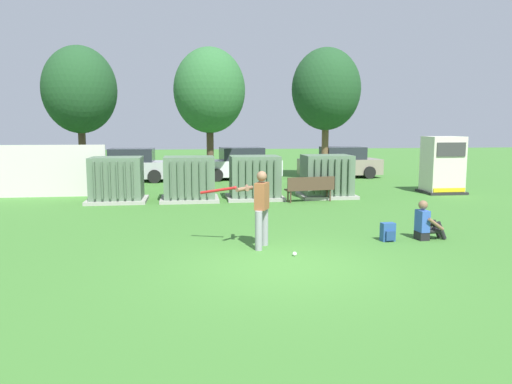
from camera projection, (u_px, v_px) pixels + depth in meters
The scene contains 19 objects.
ground_plane at pixel (284, 266), 9.66m from camera, with size 96.00×96.00×0.00m, color #3D752D.
fence_panel at pixel (42, 171), 18.86m from camera, with size 4.80×0.12×2.00m, color beige.
transformer_west at pixel (117, 180), 17.66m from camera, with size 2.10×1.70×1.62m.
transformer_mid_west at pixel (189, 179), 17.96m from camera, with size 2.10×1.70×1.62m.
transformer_mid_east at pixel (255, 178), 18.36m from camera, with size 2.10×1.70×1.62m.
transformer_east at pixel (327, 177), 18.85m from camera, with size 2.10×1.70×1.62m.
generator_enclosure at pixel (443, 165), 19.93m from camera, with size 1.60×1.40×2.30m.
park_bench at pixel (310, 187), 17.70m from camera, with size 1.84×0.66×0.92m.
batter at pixel (259, 205), 11.00m from camera, with size 1.55×0.94×1.74m.
sports_ball at pixel (295, 254), 10.40m from camera, with size 0.09×0.09×0.09m, color white.
seated_spectator at pixel (426, 224), 11.87m from camera, with size 0.74×0.57×0.96m.
backpack at pixel (388, 232), 11.72m from camera, with size 0.34×0.29×0.44m.
tree_left at pixel (80, 90), 22.13m from camera, with size 3.29×3.29×6.29m.
tree_center_left at pixel (209, 91), 22.68m from camera, with size 3.30×3.30×6.30m.
tree_center_right at pixel (326, 90), 24.68m from camera, with size 3.45×3.45×6.60m.
parked_car_leftmost at pixel (20, 166), 24.21m from camera, with size 4.29×2.11×1.62m.
parked_car_left_of_center at pixel (130, 166), 24.18m from camera, with size 4.25×2.01×1.62m.
parked_car_right_of_center at pixel (240, 164), 25.21m from camera, with size 4.36×2.25×1.62m.
parked_car_rightmost at pixel (340, 163), 25.98m from camera, with size 4.32×2.17×1.62m.
Camera 1 is at (-1.79, -9.22, 2.74)m, focal length 34.51 mm.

